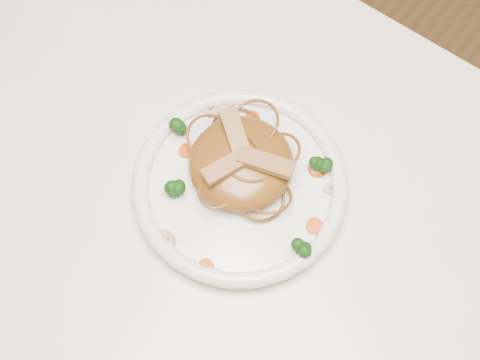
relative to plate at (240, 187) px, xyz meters
The scene contains 19 objects.
table 0.15m from the plate, 44.53° to the right, with size 1.20×0.80×0.75m.
plate is the anchor object (origin of this frame).
noodle_mound 0.03m from the plate, 123.23° to the left, with size 0.13×0.13×0.04m, color brown.
chicken_a 0.06m from the plate, 52.86° to the left, with size 0.07×0.02×0.01m, color #B07953.
chicken_b 0.07m from the plate, 133.60° to the left, with size 0.07×0.02×0.01m, color #B07953.
chicken_c 0.05m from the plate, 161.72° to the right, with size 0.06×0.02×0.01m, color #B07953.
broccoli_0 0.10m from the plate, 48.40° to the left, with size 0.03×0.03×0.03m, color #133F0D, non-canonical shape.
broccoli_1 0.11m from the plate, behind, with size 0.03×0.03×0.03m, color #133F0D, non-canonical shape.
broccoli_2 0.08m from the plate, 134.39° to the right, with size 0.03×0.03×0.03m, color #133F0D, non-canonical shape.
broccoli_3 0.11m from the plate, 12.82° to the right, with size 0.03×0.03×0.03m, color #133F0D, non-canonical shape.
carrot_0 0.10m from the plate, 48.91° to the left, with size 0.02×0.02×0.01m, color #E55508.
carrot_1 0.08m from the plate, behind, with size 0.02×0.02×0.01m, color #E55508.
carrot_2 0.10m from the plate, ahead, with size 0.02×0.02×0.01m, color #E55508.
carrot_3 0.09m from the plate, 117.02° to the left, with size 0.02×0.02×0.01m, color #E55508.
carrot_4 0.11m from the plate, 73.92° to the right, with size 0.02×0.02×0.01m, color #E55508.
mushroom_0 0.11m from the plate, 104.22° to the right, with size 0.03×0.03×0.01m, color beige.
mushroom_1 0.11m from the plate, 33.81° to the left, with size 0.02×0.02×0.01m, color beige.
mushroom_2 0.11m from the plate, 145.97° to the left, with size 0.03×0.03×0.01m, color beige.
mushroom_3 0.10m from the plate, 50.41° to the left, with size 0.03×0.03×0.01m, color beige.
Camera 1 is at (0.13, -0.19, 1.52)m, focal length 51.18 mm.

